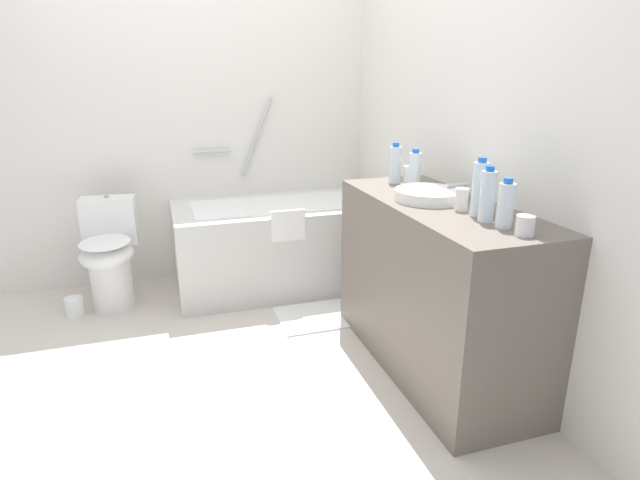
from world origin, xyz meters
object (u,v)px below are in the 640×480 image
object	(u,v)px
toilet	(109,255)
water_bottle_1	(395,164)
water_bottle_2	(487,196)
toilet_paper_roll	(74,307)
water_bottle_4	(480,189)
bathtub	(279,242)
drinking_glass_1	(410,175)
drinking_glass_2	(525,226)
sink_faucet	(464,191)
bath_mat	(331,315)
sink_basin	(429,195)
drinking_glass_0	(462,199)
water_bottle_0	(415,170)
water_bottle_3	(506,205)

from	to	relation	value
toilet	water_bottle_1	size ratio (longest dim) A/B	3.12
water_bottle_2	toilet_paper_roll	bearing A→B (deg)	140.77
water_bottle_4	toilet	bearing A→B (deg)	137.24
bathtub	water_bottle_2	size ratio (longest dim) A/B	6.16
water_bottle_4	drinking_glass_1	world-z (taller)	water_bottle_4
water_bottle_1	drinking_glass_2	size ratio (longest dim) A/B	2.89
toilet	drinking_glass_2	world-z (taller)	drinking_glass_2
sink_faucet	water_bottle_2	size ratio (longest dim) A/B	0.64
water_bottle_4	drinking_glass_2	bearing A→B (deg)	-89.18
bathtub	bath_mat	size ratio (longest dim) A/B	2.13
sink_basin	drinking_glass_0	distance (m)	0.22
sink_faucet	toilet_paper_roll	xyz separation A→B (m)	(-2.04, 1.13, -0.85)
water_bottle_0	water_bottle_3	world-z (taller)	water_bottle_0
water_bottle_3	drinking_glass_2	world-z (taller)	water_bottle_3
drinking_glass_1	sink_basin	bearing A→B (deg)	-102.87
bathtub	water_bottle_1	bearing A→B (deg)	-58.81
drinking_glass_0	water_bottle_3	bearing A→B (deg)	-87.56
toilet	sink_basin	world-z (taller)	sink_basin
water_bottle_2	water_bottle_4	world-z (taller)	water_bottle_4
bath_mat	toilet	bearing A→B (deg)	155.86
sink_basin	water_bottle_4	size ratio (longest dim) A/B	1.32
water_bottle_2	water_bottle_0	bearing A→B (deg)	87.73
water_bottle_0	water_bottle_4	xyz separation A→B (m)	(-0.00, -0.60, 0.02)
toilet	sink_faucet	distance (m)	2.25
water_bottle_0	bath_mat	distance (m)	1.09
sink_basin	water_bottle_0	world-z (taller)	water_bottle_0
water_bottle_3	bath_mat	xyz separation A→B (m)	(-0.34, 1.14, -0.97)
water_bottle_3	drinking_glass_0	distance (m)	0.30
sink_basin	water_bottle_3	world-z (taller)	water_bottle_3
sink_faucet	water_bottle_3	xyz separation A→B (m)	(-0.14, -0.51, 0.06)
sink_faucet	drinking_glass_2	distance (m)	0.64
water_bottle_0	drinking_glass_0	world-z (taller)	water_bottle_0
water_bottle_1	toilet_paper_roll	bearing A→B (deg)	159.74
drinking_glass_2	sink_basin	bearing A→B (deg)	95.85
sink_basin	water_bottle_2	xyz separation A→B (m)	(0.04, -0.41, 0.08)
toilet	water_bottle_0	world-z (taller)	water_bottle_0
water_bottle_3	drinking_glass_0	xyz separation A→B (m)	(-0.01, 0.29, -0.04)
toilet	water_bottle_0	distance (m)	2.02
water_bottle_2	drinking_glass_1	distance (m)	0.79
water_bottle_0	bath_mat	size ratio (longest dim) A/B	0.31
toilet	drinking_glass_2	distance (m)	2.56
sink_basin	toilet_paper_roll	size ratio (longest dim) A/B	2.74
toilet_paper_roll	water_bottle_2	bearing A→B (deg)	-39.23
water_bottle_4	drinking_glass_0	size ratio (longest dim) A/B	2.49
drinking_glass_1	toilet_paper_roll	size ratio (longest dim) A/B	0.84
sink_faucet	water_bottle_2	distance (m)	0.45
sink_faucet	bath_mat	size ratio (longest dim) A/B	0.22
toilet_paper_roll	drinking_glass_1	bearing A→B (deg)	-21.17
sink_faucet	drinking_glass_2	world-z (taller)	drinking_glass_2
water_bottle_1	drinking_glass_2	bearing A→B (deg)	-87.67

